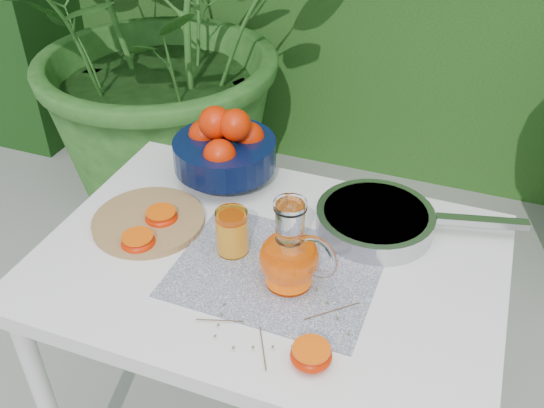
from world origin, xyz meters
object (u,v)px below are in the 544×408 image
at_px(white_table, 269,284).
at_px(saute_pan, 377,219).
at_px(fruit_bowl, 225,147).
at_px(juice_pitcher, 290,256).
at_px(cutting_board, 149,221).

relative_size(white_table, saute_pan, 2.02).
bearing_deg(white_table, saute_pan, 42.75).
relative_size(fruit_bowl, saute_pan, 0.64).
distance_m(fruit_bowl, saute_pan, 0.42).
bearing_deg(saute_pan, fruit_bowl, 170.07).
height_order(white_table, juice_pitcher, juice_pitcher).
bearing_deg(cutting_board, fruit_bowl, 69.58).
distance_m(cutting_board, juice_pitcher, 0.39).
xyz_separation_m(fruit_bowl, saute_pan, (0.41, -0.07, -0.07)).
relative_size(cutting_board, juice_pitcher, 1.30).
height_order(fruit_bowl, juice_pitcher, same).
distance_m(cutting_board, saute_pan, 0.53).
bearing_deg(saute_pan, white_table, -137.25).
relative_size(white_table, juice_pitcher, 4.96).
xyz_separation_m(cutting_board, juice_pitcher, (0.38, -0.07, 0.07)).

